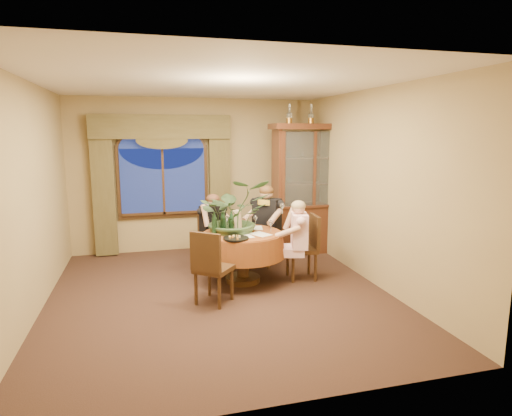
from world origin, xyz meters
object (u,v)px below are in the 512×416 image
object	(u,v)px
stoneware_vase	(237,221)
chair_back_right	(262,237)
wine_bottle_1	(223,220)
chair_front_left	(214,267)
person_scarf	(267,226)
person_pink	(299,241)
wine_bottle_2	(231,223)
olive_bowl	(247,231)
chair_right	(302,248)
wine_bottle_3	(223,222)
china_cabinet	(309,189)
oil_lamp_right	(332,114)
chair_back	(216,240)
oil_lamp_center	(311,114)
centerpiece_plant	(234,187)
dining_table	(243,257)
person_back	(213,231)
wine_bottle_0	(214,224)
oil_lamp_left	(289,114)

from	to	relation	value
stoneware_vase	chair_back_right	bearing A→B (deg)	48.45
wine_bottle_1	chair_back_right	bearing A→B (deg)	37.36
chair_front_left	person_scarf	world-z (taller)	person_scarf
person_pink	person_scarf	size ratio (longest dim) A/B	0.90
stoneware_vase	chair_front_left	bearing A→B (deg)	-121.55
person_scarf	wine_bottle_2	world-z (taller)	person_scarf
chair_back_right	chair_front_left	distance (m)	1.74
stoneware_vase	olive_bowl	distance (m)	0.22
chair_right	wine_bottle_3	xyz separation A→B (m)	(-1.18, 0.07, 0.44)
chair_right	china_cabinet	bearing A→B (deg)	-20.08
china_cabinet	oil_lamp_right	size ratio (longest dim) A/B	6.87
chair_back_right	chair_back	size ratio (longest dim) A/B	1.00
oil_lamp_center	chair_front_left	bearing A→B (deg)	-136.56
centerpiece_plant	wine_bottle_2	xyz separation A→B (m)	(-0.09, -0.19, -0.49)
oil_lamp_center	wine_bottle_1	world-z (taller)	oil_lamp_center
dining_table	chair_back_right	size ratio (longest dim) A/B	1.30
chair_front_left	wine_bottle_3	world-z (taller)	wine_bottle_3
oil_lamp_center	wine_bottle_1	distance (m)	2.68
china_cabinet	wine_bottle_1	distance (m)	2.17
person_pink	wine_bottle_3	distance (m)	1.15
oil_lamp_center	stoneware_vase	xyz separation A→B (m)	(-1.62, -1.21, -1.60)
dining_table	chair_right	xyz separation A→B (m)	(0.88, -0.09, 0.10)
oil_lamp_center	person_back	world-z (taller)	oil_lamp_center
chair_right	wine_bottle_2	distance (m)	1.15
person_back	centerpiece_plant	xyz separation A→B (m)	(0.22, -0.65, 0.80)
dining_table	chair_back	distance (m)	0.78
dining_table	wine_bottle_1	distance (m)	0.62
stoneware_vase	centerpiece_plant	size ratio (longest dim) A/B	0.26
china_cabinet	chair_front_left	distance (m)	2.97
oil_lamp_right	chair_front_left	distance (m)	3.78
chair_back_right	stoneware_vase	distance (m)	0.94
wine_bottle_2	wine_bottle_3	bearing A→B (deg)	160.78
oil_lamp_right	wine_bottle_2	bearing A→B (deg)	-147.33
china_cabinet	centerpiece_plant	bearing A→B (deg)	-144.30
chair_front_left	oil_lamp_right	bearing A→B (deg)	77.31
dining_table	chair_right	distance (m)	0.89
dining_table	centerpiece_plant	world-z (taller)	centerpiece_plant
chair_front_left	person_back	world-z (taller)	person_back
oil_lamp_center	wine_bottle_0	world-z (taller)	oil_lamp_center
dining_table	oil_lamp_center	world-z (taller)	oil_lamp_center
chair_back	centerpiece_plant	size ratio (longest dim) A/B	0.82
oil_lamp_center	wine_bottle_2	size ratio (longest dim) A/B	1.03
oil_lamp_left	oil_lamp_center	distance (m)	0.41
chair_right	person_back	xyz separation A→B (m)	(-1.20, 0.87, 0.13)
person_scarf	wine_bottle_3	world-z (taller)	person_scarf
chair_back	wine_bottle_3	distance (m)	0.85
oil_lamp_center	person_pink	size ratio (longest dim) A/B	0.28
chair_right	olive_bowl	xyz separation A→B (m)	(-0.82, 0.06, 0.29)
oil_lamp_center	olive_bowl	size ratio (longest dim) A/B	2.16
person_scarf	chair_back_right	bearing A→B (deg)	-25.95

